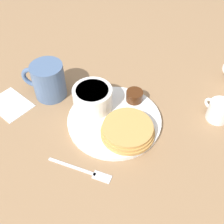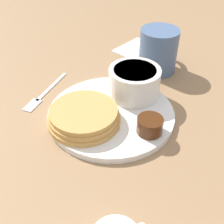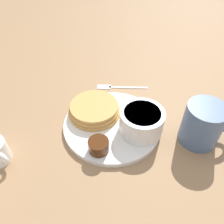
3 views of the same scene
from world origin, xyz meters
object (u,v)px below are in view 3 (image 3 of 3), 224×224
bowl (141,121)px  fork (116,87)px  coffee_mug (203,124)px  plate (112,124)px

bowl → fork: bearing=-67.5°
coffee_mug → fork: size_ratio=0.80×
bowl → fork: (0.07, -0.17, -0.04)m
plate → fork: plate is taller
coffee_mug → fork: coffee_mug is taller
plate → bowl: size_ratio=2.35×
coffee_mug → fork: (0.20, -0.17, -0.05)m
bowl → coffee_mug: bearing=178.9°
plate → bowl: (-0.07, 0.02, 0.04)m
plate → bowl: 0.08m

